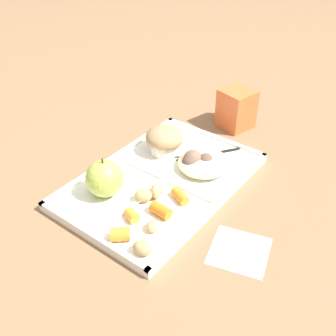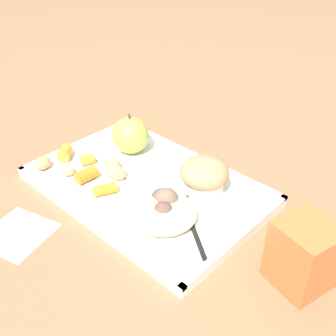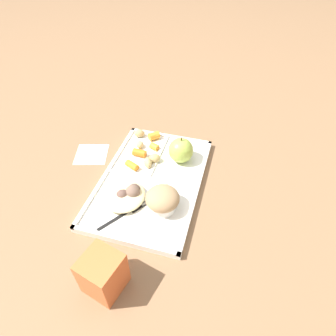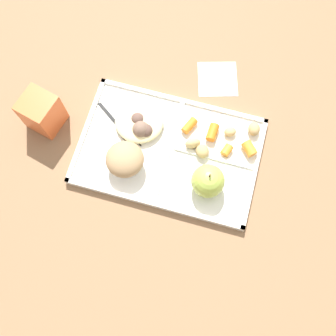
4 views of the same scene
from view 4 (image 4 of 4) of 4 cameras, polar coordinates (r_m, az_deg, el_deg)
ground at (r=0.88m, az=0.12°, el=2.29°), size 6.00×6.00×0.00m
lunch_tray at (r=0.88m, az=0.17°, el=2.44°), size 0.40×0.26×0.02m
green_apple at (r=0.82m, az=5.83°, el=-1.89°), size 0.07×0.07×0.08m
bran_muffin at (r=0.84m, az=-6.27°, el=1.16°), size 0.08×0.08×0.06m
carrot_slice_center at (r=0.87m, az=8.55°, el=2.56°), size 0.03×0.03×0.02m
carrot_slice_edge at (r=0.88m, az=11.76°, el=2.78°), size 0.04×0.04×0.02m
carrot_slice_near_corner at (r=0.88m, az=6.49°, el=5.17°), size 0.02×0.04×0.02m
carrot_slice_diagonal at (r=0.88m, az=3.14°, el=6.18°), size 0.03×0.04×0.02m
potato_chunk_corner at (r=0.89m, az=9.04°, el=5.24°), size 0.03×0.03×0.02m
potato_chunk_large at (r=0.86m, az=3.63°, el=3.60°), size 0.04×0.04×0.03m
potato_chunk_golden at (r=0.86m, az=5.02°, el=2.46°), size 0.04×0.04×0.02m
potato_chunk_wedge at (r=0.90m, az=12.41°, el=5.57°), size 0.03×0.04×0.02m
egg_noodle_pile at (r=0.89m, az=-4.21°, el=6.78°), size 0.11×0.11×0.02m
meatball_back at (r=0.89m, az=-4.19°, el=6.87°), size 0.03×0.03×0.03m
meatball_side at (r=0.87m, az=-3.98°, el=5.62°), size 0.04×0.04×0.04m
meatball_front at (r=0.87m, az=-3.25°, el=5.40°), size 0.03×0.03×0.03m
meatball_center at (r=0.88m, az=-4.44°, el=7.02°), size 0.03×0.03×0.03m
plastic_fork at (r=0.89m, az=-6.73°, el=5.55°), size 0.13×0.10×0.00m
milk_carton at (r=0.91m, az=-17.84°, el=7.78°), size 0.09×0.09×0.09m
paper_napkin at (r=0.97m, az=7.23°, el=12.74°), size 0.11×0.11×0.00m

